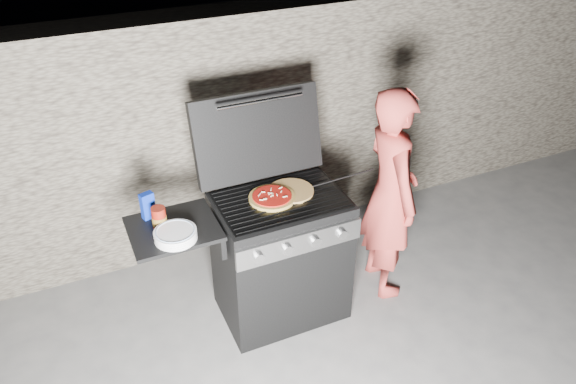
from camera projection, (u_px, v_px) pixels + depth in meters
name	position (u px, v px, depth m)	size (l,w,h in m)	color
ground	(281.00, 308.00, 3.92)	(50.00, 50.00, 0.00)	#51504F
stone_wall	(225.00, 130.00, 4.24)	(8.00, 0.35, 1.80)	#756D5C
gas_grill	(245.00, 267.00, 3.59)	(1.34, 0.79, 0.91)	black
pizza_topped	(272.00, 197.00, 3.42)	(0.29, 0.29, 0.03)	#B58848
pizza_plain	(291.00, 191.00, 3.49)	(0.29, 0.29, 0.02)	#E6BB5F
sauce_jar	(159.00, 217.00, 3.17)	(0.08, 0.08, 0.13)	maroon
blue_carton	(148.00, 206.00, 3.24)	(0.08, 0.04, 0.16)	#092495
plate_stack	(176.00, 235.00, 3.09)	(0.24, 0.24, 0.05)	white
person	(390.00, 194.00, 3.75)	(0.56, 0.36, 1.52)	#BB3C35
tongs	(343.00, 178.00, 3.55)	(0.01, 0.01, 0.42)	black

